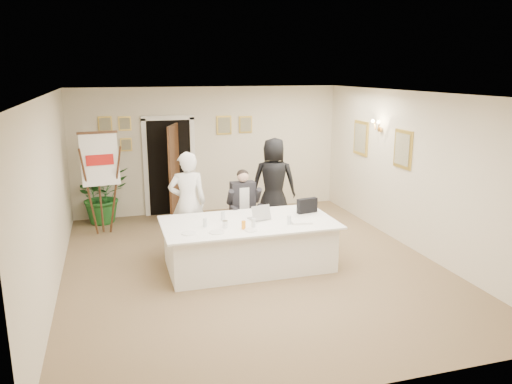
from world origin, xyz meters
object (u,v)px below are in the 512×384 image
object	(u,v)px
potted_palm	(102,195)
laptop	(259,211)
standing_man	(188,203)
laptop_bag	(307,206)
conference_table	(249,244)
oj_glass	(244,225)
standing_woman	(274,182)
seated_man	(244,207)
paper_stack	(301,222)
steel_jug	(225,224)
flip_chart	(101,189)

from	to	relation	value
potted_palm	laptop	distance (m)	4.03
standing_man	potted_palm	size ratio (longest dim) A/B	1.53
standing_man	laptop_bag	size ratio (longest dim) A/B	5.02
conference_table	oj_glass	distance (m)	0.60
standing_woman	oj_glass	distance (m)	2.73
seated_man	paper_stack	world-z (taller)	seated_man
standing_man	paper_stack	world-z (taller)	standing_man
laptop_bag	oj_glass	world-z (taller)	laptop_bag
laptop	steel_jug	bearing A→B (deg)	-167.74
laptop	paper_stack	world-z (taller)	laptop
conference_table	paper_stack	distance (m)	0.93
laptop	oj_glass	distance (m)	0.60
oj_glass	laptop_bag	bearing A→B (deg)	24.10
potted_palm	laptop	bearing A→B (deg)	-51.59
laptop	oj_glass	bearing A→B (deg)	-143.34
conference_table	flip_chart	distance (m)	3.36
laptop	laptop_bag	size ratio (longest dim) A/B	0.98
seated_man	paper_stack	distance (m)	1.56
laptop_bag	paper_stack	world-z (taller)	laptop_bag
laptop_bag	steel_jug	xyz separation A→B (m)	(-1.53, -0.42, -0.07)
standing_man	conference_table	bearing A→B (deg)	133.32
seated_man	steel_jug	size ratio (longest dim) A/B	12.82
conference_table	paper_stack	world-z (taller)	paper_stack
flip_chart	paper_stack	xyz separation A→B (m)	(3.07, -2.71, -0.13)
conference_table	laptop_bag	distance (m)	1.22
seated_man	oj_glass	size ratio (longest dim) A/B	10.85
flip_chart	laptop_bag	xyz separation A→B (m)	(3.38, -2.20, -0.02)
laptop_bag	potted_palm	bearing A→B (deg)	128.02
seated_man	potted_palm	size ratio (longest dim) A/B	1.20
conference_table	standing_man	world-z (taller)	standing_man
paper_stack	steel_jug	world-z (taller)	steel_jug
standing_woman	potted_palm	xyz separation A→B (m)	(-3.40, 1.20, -0.33)
conference_table	potted_palm	bearing A→B (deg)	125.23
oj_glass	seated_man	bearing A→B (deg)	75.05
potted_palm	steel_jug	xyz separation A→B (m)	(1.86, -3.46, 0.24)
flip_chart	steel_jug	distance (m)	3.20
potted_palm	laptop	size ratio (longest dim) A/B	3.36
seated_man	oj_glass	xyz separation A→B (m)	(-0.40, -1.50, 0.13)
laptop_bag	paper_stack	bearing A→B (deg)	-130.80
oj_glass	standing_woman	bearing A→B (deg)	61.86
standing_woman	laptop	bearing A→B (deg)	86.20
standing_man	flip_chart	bearing A→B (deg)	-42.87
laptop	potted_palm	bearing A→B (deg)	115.32
seated_man	steel_jug	world-z (taller)	seated_man
standing_man	laptop_bag	distance (m)	2.07
standing_woman	oj_glass	size ratio (longest dim) A/B	14.08
seated_man	laptop	bearing A→B (deg)	-93.67
seated_man	steel_jug	distance (m)	1.50
standing_man	laptop_bag	world-z (taller)	standing_man
steel_jug	potted_palm	bearing A→B (deg)	118.23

